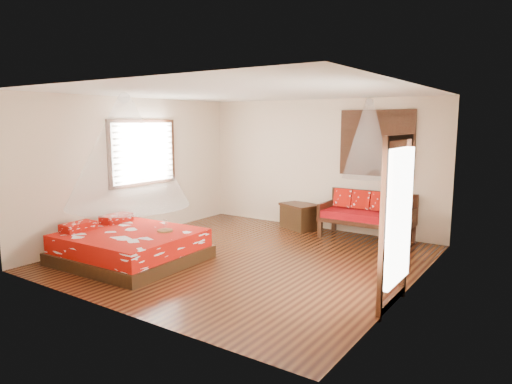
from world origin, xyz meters
TOP-DOWN VIEW (x-y plane):
  - room at (0.00, 0.00)m, footprint 5.54×5.54m
  - bed at (-1.52, -1.25)m, footprint 2.20×2.00m
  - daybed at (1.27, 2.38)m, footprint 1.79×0.79m
  - storage_chest at (-0.30, 2.45)m, footprint 0.95×0.83m
  - shutter_panel at (1.27, 2.72)m, footprint 1.52×0.06m
  - window_left at (-2.71, 0.20)m, footprint 0.10×1.74m
  - glazed_door at (2.72, -0.60)m, footprint 0.08×1.02m
  - wine_tray at (-1.03, -0.90)m, footprint 0.26×0.26m
  - mosquito_net_main at (-1.50, -1.25)m, footprint 2.00×2.00m
  - mosquito_net_daybed at (1.27, 2.25)m, footprint 0.95×0.95m

SIDE VIEW (x-z plane):
  - bed at x=-1.52m, z-range -0.07..0.57m
  - storage_chest at x=-0.30m, z-range 0.00..0.55m
  - daybed at x=1.27m, z-range 0.05..0.99m
  - wine_tray at x=-1.03m, z-range 0.45..0.66m
  - glazed_door at x=2.72m, z-range -0.01..2.15m
  - room at x=0.00m, z-range -0.02..2.82m
  - window_left at x=-2.71m, z-range 1.03..2.37m
  - mosquito_net_main at x=-1.50m, z-range 0.95..2.75m
  - shutter_panel at x=1.27m, z-range 1.24..2.56m
  - mosquito_net_daybed at x=1.27m, z-range 1.25..2.75m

